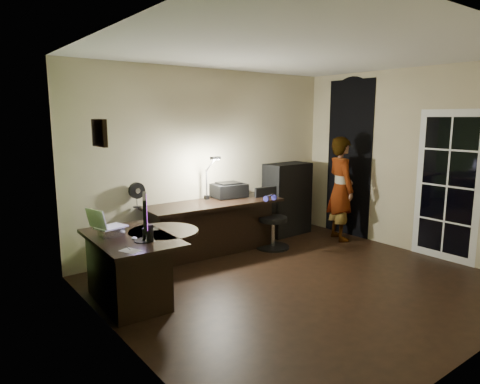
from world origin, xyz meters
TOP-DOWN VIEW (x-y plane):
  - floor at (0.00, 0.00)m, footprint 4.50×4.00m
  - ceiling at (0.00, 0.00)m, footprint 4.50×4.00m
  - wall_back at (0.00, 2.00)m, footprint 4.50×0.01m
  - wall_left at (-2.25, 0.00)m, footprint 0.01×4.00m
  - wall_right at (2.25, 0.00)m, footprint 0.01×4.00m
  - green_wall_overlay at (-2.24, 0.00)m, footprint 0.00×4.00m
  - arched_doorway at (2.24, 1.15)m, footprint 0.01×0.90m
  - french_door at (2.24, -0.55)m, footprint 0.02×0.92m
  - framed_picture at (-2.22, 0.45)m, footprint 0.04×0.30m
  - desk_left at (-1.83, 0.78)m, footprint 0.83×1.30m
  - desk_right at (-0.18, 1.63)m, footprint 2.09×0.82m
  - cabinet at (1.43, 1.78)m, footprint 0.83×0.44m
  - laptop_stand at (-1.98, 0.93)m, footprint 0.24×0.20m
  - laptop at (-1.98, 0.93)m, footprint 0.39×0.38m
  - monitor at (-1.78, 0.54)m, footprint 0.32×0.52m
  - mouse at (-1.84, 0.66)m, footprint 0.05×0.08m
  - phone at (-1.48, 0.91)m, footprint 0.12×0.16m
  - pen at (-2.02, 0.41)m, footprint 0.02×0.15m
  - speaker at (-1.75, 0.48)m, footprint 0.10×0.10m
  - notepad at (-2.03, 0.31)m, footprint 0.19×0.22m
  - desk_fan at (-1.24, 1.92)m, footprint 0.23×0.13m
  - headphones at (0.50, 1.17)m, footprint 0.22×0.15m
  - printer at (0.21, 1.80)m, footprint 0.54×0.44m
  - desk_lamp at (-0.18, 1.83)m, footprint 0.29×0.36m
  - office_chair at (0.68, 1.30)m, footprint 0.58×0.58m
  - person at (1.88, 1.00)m, footprint 0.60×0.71m

SIDE VIEW (x-z plane):
  - floor at x=0.00m, z-range -0.01..0.00m
  - desk_left at x=-1.83m, z-range 0.00..0.73m
  - desk_right at x=-0.18m, z-range 0.00..0.77m
  - office_chair at x=0.68m, z-range 0.00..0.92m
  - cabinet at x=1.43m, z-range 0.00..1.22m
  - phone at x=-1.48m, z-range 0.73..0.73m
  - notepad at x=-2.03m, z-range 0.73..0.73m
  - pen at x=-2.02m, z-range 0.73..0.74m
  - mouse at x=-1.84m, z-range 0.73..0.76m
  - laptop_stand at x=-1.98m, z-range 0.73..0.82m
  - speaker at x=-1.75m, z-range 0.73..0.91m
  - headphones at x=0.50m, z-range 0.78..0.88m
  - person at x=1.88m, z-range 0.00..1.69m
  - printer at x=0.21m, z-range 0.78..1.01m
  - monitor at x=-1.78m, z-range 0.73..1.07m
  - laptop at x=-1.98m, z-range 0.82..1.04m
  - desk_fan at x=-1.24m, z-range 0.78..1.13m
  - french_door at x=2.24m, z-range 0.00..2.10m
  - desk_lamp at x=-0.18m, z-range 0.78..1.48m
  - arched_doorway at x=2.24m, z-range 0.00..2.60m
  - wall_back at x=0.00m, z-range 0.00..2.70m
  - wall_left at x=-2.25m, z-range 0.00..2.70m
  - wall_right at x=2.25m, z-range 0.00..2.70m
  - green_wall_overlay at x=-2.24m, z-range 0.00..2.70m
  - framed_picture at x=-2.22m, z-range 1.73..1.98m
  - ceiling at x=0.00m, z-range 2.70..2.71m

